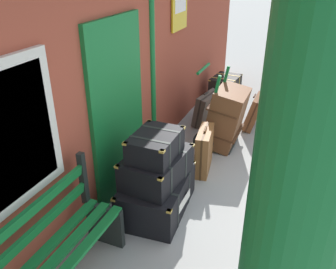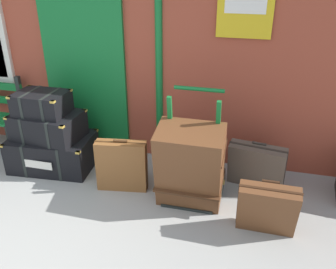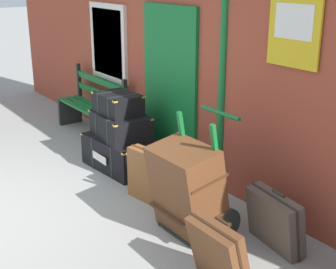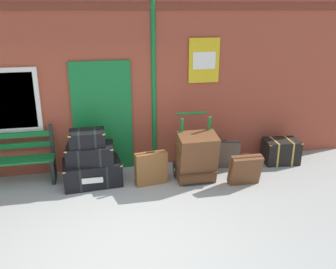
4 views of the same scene
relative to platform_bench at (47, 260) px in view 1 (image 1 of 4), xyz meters
name	(u,v)px [view 1 (image 1 of 4)]	position (x,y,z in m)	size (l,w,h in m)	color
ground_plane	(326,230)	(1.81, -2.16, -0.44)	(60.00, 60.00, 0.00)	gray
brick_facade	(106,60)	(1.80, 0.44, 1.15)	(10.40, 0.35, 3.20)	#9E422D
platform_bench	(47,260)	(0.00, 0.00, 0.00)	(1.60, 0.43, 1.01)	#146B2D
steamer_trunk_base	(157,194)	(1.44, -0.33, -0.23)	(1.06, 0.73, 0.43)	black
steamer_trunk_middle	(157,167)	(1.44, -0.33, 0.14)	(0.85, 0.61, 0.33)	black
steamer_trunk_top	(155,145)	(1.40, -0.33, 0.43)	(0.61, 0.45, 0.27)	black
porters_trolley	(214,127)	(3.28, -0.48, -0.17)	(0.71, 0.57, 1.20)	black
large_brown_trunk	(226,117)	(3.28, -0.65, 0.03)	(0.70, 0.59, 0.94)	brown
suitcase_umber	(206,108)	(3.96, -0.14, -0.17)	(0.67, 0.36, 0.57)	#51473D
suitcase_beige	(254,112)	(4.09, -0.95, -0.16)	(0.57, 0.31, 0.59)	brown
suitcase_brown	(204,151)	(2.47, -0.57, -0.15)	(0.59, 0.26, 0.64)	brown
corner_trunk	(225,88)	(5.20, -0.16, -0.20)	(0.73, 0.55, 0.49)	black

